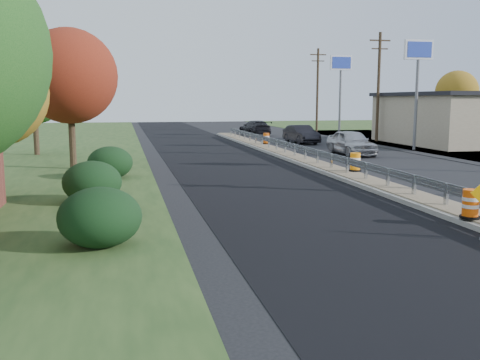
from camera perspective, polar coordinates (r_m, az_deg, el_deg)
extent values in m
plane|color=black|center=(22.38, 15.44, -1.16)|extent=(140.00, 140.00, 0.00)
cube|color=black|center=(30.31, -0.91, 1.64)|extent=(7.20, 120.00, 0.01)
cube|color=gray|center=(29.60, 8.25, 1.55)|extent=(1.60, 55.00, 0.18)
cube|color=brown|center=(29.59, 8.26, 1.77)|extent=(1.25, 55.00, 0.05)
cube|color=silver|center=(18.90, 21.14, -1.39)|extent=(0.10, 0.15, 0.70)
cube|color=silver|center=(20.57, 18.09, -0.47)|extent=(0.10, 0.15, 0.70)
cube|color=silver|center=(22.30, 15.50, 0.31)|extent=(0.10, 0.15, 0.70)
cube|color=silver|center=(24.06, 13.29, 0.98)|extent=(0.10, 0.15, 0.70)
cube|color=silver|center=(25.87, 11.38, 1.56)|extent=(0.10, 0.15, 0.70)
cube|color=silver|center=(27.70, 9.72, 2.06)|extent=(0.10, 0.15, 0.70)
cube|color=silver|center=(29.55, 8.27, 2.50)|extent=(0.10, 0.15, 0.70)
cube|color=silver|center=(31.42, 6.99, 2.88)|extent=(0.10, 0.15, 0.70)
cube|color=silver|center=(33.30, 5.85, 3.22)|extent=(0.10, 0.15, 0.70)
cube|color=silver|center=(35.20, 4.84, 3.52)|extent=(0.10, 0.15, 0.70)
cube|color=silver|center=(37.11, 3.93, 3.79)|extent=(0.10, 0.15, 0.70)
cube|color=silver|center=(39.02, 3.10, 4.03)|extent=(0.10, 0.15, 0.70)
cube|color=silver|center=(40.95, 2.36, 4.25)|extent=(0.10, 0.15, 0.70)
cube|color=silver|center=(42.88, 1.68, 4.45)|extent=(0.10, 0.15, 0.70)
cube|color=silver|center=(44.82, 1.06, 4.63)|extent=(0.10, 0.15, 0.70)
cube|color=silver|center=(46.76, 0.49, 4.79)|extent=(0.10, 0.15, 0.70)
cube|color=silver|center=(48.71, -0.04, 4.94)|extent=(0.10, 0.15, 0.70)
cube|color=silver|center=(50.66, -0.52, 5.08)|extent=(0.10, 0.15, 0.70)
cube|color=silver|center=(52.62, -0.97, 5.21)|extent=(0.10, 0.15, 0.70)
cube|color=silver|center=(30.46, 7.62, 3.07)|extent=(0.04, 46.00, 0.34)
cube|color=silver|center=(30.47, 7.62, 2.92)|extent=(0.06, 46.00, 0.03)
cube|color=silver|center=(30.45, 7.62, 3.22)|extent=(0.06, 46.00, 0.03)
cube|color=black|center=(45.46, 17.29, 5.59)|extent=(0.08, 7.20, 2.20)
cylinder|color=slate|center=(41.18, 18.27, 7.78)|extent=(0.22, 0.22, 6.80)
cube|color=white|center=(41.33, 18.52, 13.05)|extent=(2.20, 0.25, 1.40)
cube|color=#263FB2|center=(41.33, 18.52, 13.05)|extent=(1.90, 0.30, 1.10)
cylinder|color=slate|center=(53.72, 10.62, 8.15)|extent=(0.22, 0.22, 6.80)
cube|color=white|center=(53.83, 10.73, 12.19)|extent=(2.20, 0.25, 1.40)
cube|color=#263FB2|center=(53.83, 10.73, 12.19)|extent=(1.90, 0.30, 1.10)
cylinder|color=#473523|center=(48.70, 14.54, 9.52)|extent=(0.26, 0.26, 9.40)
cube|color=#473523|center=(48.94, 14.72, 14.21)|extent=(1.90, 0.12, 0.12)
cube|color=#473523|center=(48.88, 14.69, 13.39)|extent=(1.50, 0.10, 0.10)
cylinder|color=#473523|center=(62.46, 8.26, 9.43)|extent=(0.26, 0.26, 9.40)
cube|color=#473523|center=(62.65, 8.34, 13.09)|extent=(1.90, 0.12, 0.12)
cube|color=#473523|center=(62.60, 8.32, 12.45)|extent=(1.50, 0.10, 0.10)
ellipsoid|color=black|center=(13.82, -14.72, -3.83)|extent=(2.09, 2.09, 1.52)
ellipsoid|color=black|center=(19.74, -15.50, -0.19)|extent=(2.09, 2.09, 1.52)
ellipsoid|color=black|center=(25.67, -13.69, 1.84)|extent=(2.09, 2.09, 1.52)
cylinder|color=#473523|center=(29.68, -17.46, 4.29)|extent=(0.36, 0.36, 3.30)
sphere|color=maroon|center=(29.64, -17.74, 10.52)|extent=(4.95, 4.95, 4.95)
cylinder|color=#473523|center=(37.98, -20.93, 4.64)|extent=(0.36, 0.36, 2.86)
sphere|color=#164417|center=(37.92, -21.16, 8.85)|extent=(4.29, 4.29, 4.29)
cylinder|color=#473523|center=(64.72, 21.97, 6.07)|extent=(0.36, 0.36, 3.08)
sphere|color=#9E7122|center=(64.69, 22.12, 8.73)|extent=(4.62, 4.62, 4.62)
cylinder|color=black|center=(17.01, 23.30, -3.64)|extent=(0.58, 0.58, 0.08)
cylinder|color=#F3580A|center=(16.93, 23.38, -2.30)|extent=(0.46, 0.46, 0.81)
cylinder|color=white|center=(16.91, 23.40, -1.85)|extent=(0.48, 0.48, 0.11)
cylinder|color=white|center=(16.94, 23.36, -2.56)|extent=(0.48, 0.48, 0.11)
cylinder|color=black|center=(26.44, 12.16, 1.01)|extent=(0.61, 0.61, 0.08)
cylinder|color=orange|center=(26.39, 12.19, 1.93)|extent=(0.49, 0.49, 0.85)
cylinder|color=white|center=(26.37, 12.19, 2.24)|extent=(0.50, 0.50, 0.11)
cylinder|color=white|center=(26.40, 12.18, 1.75)|extent=(0.50, 0.50, 0.11)
cylinder|color=black|center=(41.83, 2.83, 3.91)|extent=(0.59, 0.59, 0.08)
cylinder|color=#DC5309|center=(41.80, 2.83, 4.47)|extent=(0.47, 0.47, 0.82)
cylinder|color=white|center=(41.79, 2.83, 4.66)|extent=(0.48, 0.48, 0.11)
cylinder|color=white|center=(41.80, 2.83, 4.36)|extent=(0.48, 0.48, 0.11)
cylinder|color=black|center=(43.66, 11.47, 3.64)|extent=(0.59, 0.59, 0.08)
cylinder|color=#E24809|center=(43.63, 11.48, 4.18)|extent=(0.47, 0.47, 0.83)
cylinder|color=white|center=(43.62, 11.49, 4.36)|extent=(0.49, 0.49, 0.11)
cylinder|color=white|center=(43.64, 11.48, 4.08)|extent=(0.49, 0.49, 0.11)
imported|color=#A9A8AD|center=(36.52, 11.78, 3.95)|extent=(1.98, 4.90, 1.67)
imported|color=black|center=(45.61, 6.55, 4.87)|extent=(1.98, 4.75, 1.53)
imported|color=black|center=(55.82, 1.60, 5.59)|extent=(2.61, 5.44, 1.53)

